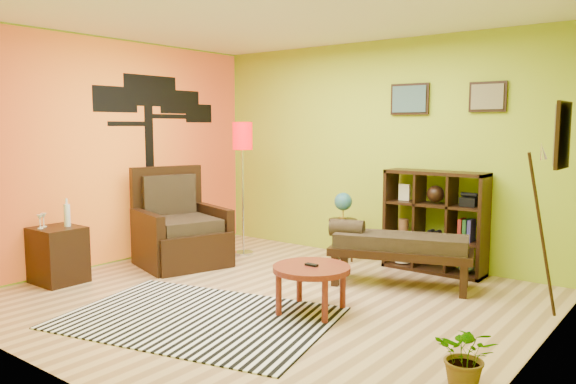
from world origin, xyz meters
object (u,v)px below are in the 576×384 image
Objects in this scene: side_cabinet at (58,254)px; globe_table at (343,209)px; armchair at (179,235)px; potted_plant at (467,363)px; coffee_table at (311,272)px; bench at (396,246)px; floor_lamp at (243,148)px; cube_shelf at (436,222)px.

side_cabinet is 3.40m from globe_table.
armchair is 2.09m from globe_table.
potted_plant is at bearing -44.46° from globe_table.
coffee_table reaches higher than potted_plant.
floor_lamp is at bearing 177.17° from bench.
coffee_table is 2.94m from side_cabinet.
side_cabinet is 3.71m from bench.
side_cabinet is at bearing -144.54° from bench.
cube_shelf reaches higher than globe_table.
potted_plant is (2.51, -2.47, -0.50)m from globe_table.
coffee_table is 0.77× the size of side_cabinet.
floor_lamp is (-2.10, 1.38, 1.05)m from coffee_table.
side_cabinet is 0.53× the size of floor_lamp.
bench is at bearing 16.13° from armchair.
coffee_table is 2.06m from globe_table.
floor_lamp is at bearing 72.83° from side_cabinet.
cube_shelf is (2.70, 1.59, 0.24)m from armchair.
floor_lamp is 4.01× the size of potted_plant.
bench reaches higher than coffee_table.
cube_shelf is (1.14, 0.23, -0.07)m from globe_table.
side_cabinet is at bearing -125.70° from globe_table.
bench is (2.32, -0.11, -0.99)m from floor_lamp.
floor_lamp reaches higher than cube_shelf.
floor_lamp is (0.29, 0.87, 1.07)m from armchair.
armchair is 2.80× the size of potted_plant.
globe_table is at bearing 20.63° from floor_lamp.
coffee_table is at bearing -12.09° from armchair.
potted_plant is at bearing -19.73° from coffee_table.
cube_shelf is at bearing 83.82° from bench.
side_cabinet is 2.11× the size of potted_plant.
coffee_table is 2.45m from armchair.
floor_lamp reaches higher than armchair.
coffee_table is 1.29m from bench.
armchair reaches higher than potted_plant.
side_cabinet reaches higher than globe_table.
armchair is at bearing 73.67° from side_cabinet.
side_cabinet is 2.63m from floor_lamp.
side_cabinet is at bearing -136.23° from cube_shelf.
cube_shelf is at bearing 116.97° from potted_plant.
potted_plant is (4.49, 0.28, -0.14)m from side_cabinet.
potted_plant is (3.79, -1.99, -1.26)m from floor_lamp.
coffee_table is at bearing 17.53° from side_cabinet.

